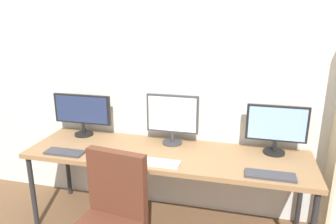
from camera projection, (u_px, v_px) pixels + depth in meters
name	position (u px, v px, depth m)	size (l,w,h in m)	color
wall_back	(178.00, 79.00, 2.97)	(4.83, 0.10, 2.60)	silver
desk	(167.00, 158.00, 2.76)	(2.43, 0.68, 0.74)	#936D47
monitor_left	(82.00, 112.00, 3.08)	(0.58, 0.18, 0.41)	black
monitor_center	(172.00, 117.00, 2.87)	(0.47, 0.18, 0.46)	#38383D
monitor_right	(277.00, 127.00, 2.66)	(0.50, 0.18, 0.42)	black
keyboard_left	(65.00, 152.00, 2.72)	(0.34, 0.13, 0.02)	#38383D
keyboard_center	(159.00, 163.00, 2.53)	(0.32, 0.13, 0.02)	silver
keyboard_right	(270.00, 175.00, 2.33)	(0.36, 0.13, 0.02)	#38383D
computer_mouse	(109.00, 156.00, 2.64)	(0.06, 0.10, 0.03)	silver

